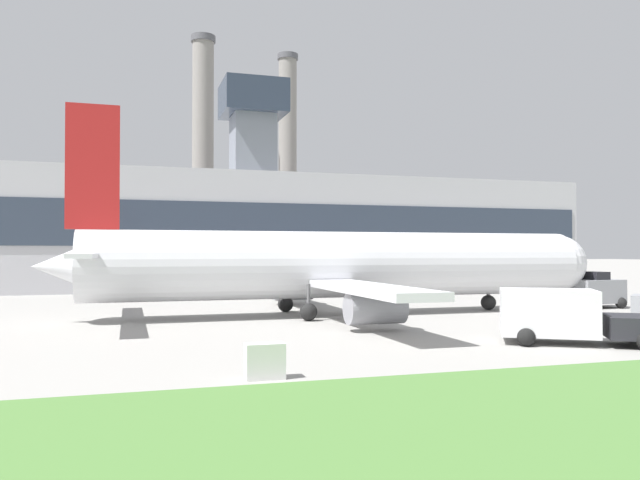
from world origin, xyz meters
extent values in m
plane|color=#999691|center=(0.00, 0.00, 0.00)|extent=(400.00, 400.00, 0.00)
cube|color=#B2B2B7|center=(0.00, 27.76, 5.48)|extent=(66.61, 13.33, 10.95)
cube|color=#2D3847|center=(0.00, 21.05, 6.02)|extent=(65.27, 0.16, 3.94)
cube|color=slate|center=(-0.49, 27.76, 8.67)|extent=(4.17, 4.17, 17.33)
cube|color=#283342|center=(-0.49, 27.76, 19.00)|extent=(6.26, 6.26, 3.34)
cylinder|color=gray|center=(-2.20, 57.10, 17.07)|extent=(3.10, 3.10, 34.13)
cylinder|color=#4C4C51|center=(-2.20, 57.10, 34.60)|extent=(3.57, 3.57, 0.93)
cylinder|color=gray|center=(10.96, 58.79, 16.64)|extent=(2.78, 2.78, 33.28)
cylinder|color=#4C4C51|center=(10.96, 58.79, 33.70)|extent=(3.20, 3.20, 0.83)
cylinder|color=silver|center=(-0.71, -0.96, 2.84)|extent=(28.63, 3.73, 3.73)
sphere|color=silver|center=(13.61, -0.96, 2.84)|extent=(3.54, 3.54, 3.54)
cone|color=silver|center=(-15.02, -0.96, 2.84)|extent=(4.10, 3.54, 3.54)
cube|color=#B21E1E|center=(-14.24, -0.96, 7.88)|extent=(2.61, 0.24, 6.35)
cube|color=silver|center=(-14.39, -4.61, 3.40)|extent=(1.06, 7.31, 0.20)
cube|color=silver|center=(-14.39, 2.70, 3.40)|extent=(1.06, 7.31, 0.20)
cube|color=silver|center=(-2.14, -7.79, 1.91)|extent=(2.35, 12.18, 0.36)
cube|color=silver|center=(-2.14, 5.88, 1.91)|extent=(2.35, 12.18, 0.36)
cylinder|color=gray|center=(-1.84, -8.30, 1.03)|extent=(2.65, 1.44, 1.44)
cylinder|color=gray|center=(-1.84, 6.39, 1.03)|extent=(2.65, 1.44, 1.44)
cylinder|color=#59595B|center=(8.60, -0.96, 1.18)|extent=(0.20, 0.20, 1.45)
sphere|color=black|center=(8.60, -0.96, 0.46)|extent=(0.92, 0.92, 0.92)
cylinder|color=#59595B|center=(-3.57, -3.42, 1.18)|extent=(0.20, 0.20, 1.45)
sphere|color=black|center=(-3.57, -3.42, 0.46)|extent=(0.92, 0.92, 0.92)
cylinder|color=#59595B|center=(-3.57, 1.51, 1.18)|extent=(0.20, 0.20, 1.45)
sphere|color=black|center=(-3.57, 1.51, 0.46)|extent=(0.92, 0.92, 0.92)
cube|color=gray|center=(15.92, -1.60, 1.05)|extent=(3.44, 2.43, 1.48)
cube|color=black|center=(15.92, -1.60, 2.04)|extent=(1.28, 1.60, 0.50)
sphere|color=black|center=(17.15, -2.50, 0.35)|extent=(0.70, 0.70, 0.70)
sphere|color=black|center=(16.96, -0.48, 0.35)|extent=(0.70, 0.70, 0.70)
sphere|color=black|center=(14.88, -2.72, 0.35)|extent=(0.70, 0.70, 0.70)
sphere|color=black|center=(14.69, -0.70, 0.35)|extent=(0.70, 0.70, 0.70)
cube|color=#232328|center=(5.89, -15.29, 0.74)|extent=(2.93, 2.99, 0.84)
cube|color=silver|center=(3.23, -13.68, 1.21)|extent=(4.20, 3.76, 1.79)
sphere|color=black|center=(6.57, -14.46, 0.35)|extent=(0.70, 0.70, 0.70)
sphere|color=black|center=(1.92, -14.13, 0.35)|extent=(0.70, 0.70, 0.70)
sphere|color=black|center=(3.02, -12.31, 0.35)|extent=(0.70, 0.70, 0.70)
cylinder|color=#23283D|center=(7.16, -9.17, 0.40)|extent=(0.42, 0.42, 0.81)
cylinder|color=yellow|center=(7.16, -9.17, 1.13)|extent=(0.52, 0.52, 0.64)
sphere|color=tan|center=(7.16, -9.17, 1.56)|extent=(0.22, 0.22, 0.22)
cube|color=silver|center=(-8.80, -17.12, 0.50)|extent=(1.11, 0.56, 1.01)
camera|label=1|loc=(-12.48, -34.40, 3.60)|focal=35.00mm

